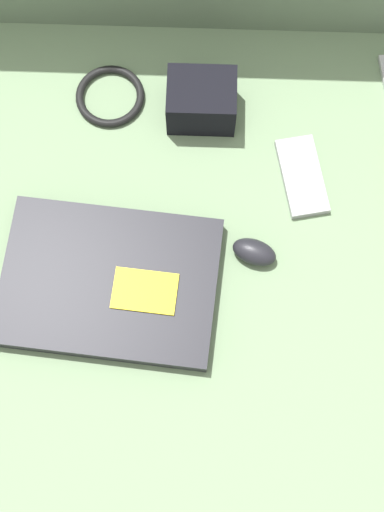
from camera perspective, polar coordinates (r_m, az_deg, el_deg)
ground_plane at (r=1.16m, az=0.00°, el=-2.13°), size 8.00×8.00×0.00m
couch_seat at (r=1.10m, az=0.00°, el=-1.28°), size 1.12×0.79×0.13m
laptop at (r=1.02m, az=-6.58°, el=-2.09°), size 0.32×0.24×0.03m
computer_mouse at (r=1.03m, az=5.00°, el=0.32°), size 0.07×0.06×0.03m
phone_small at (r=1.09m, az=8.78°, el=6.32°), size 0.08×0.13×0.01m
camera_pouch at (r=1.10m, az=0.77°, el=12.32°), size 0.10×0.08×0.07m
cable_coil at (r=1.15m, az=-6.57°, el=12.59°), size 0.11×0.11×0.01m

